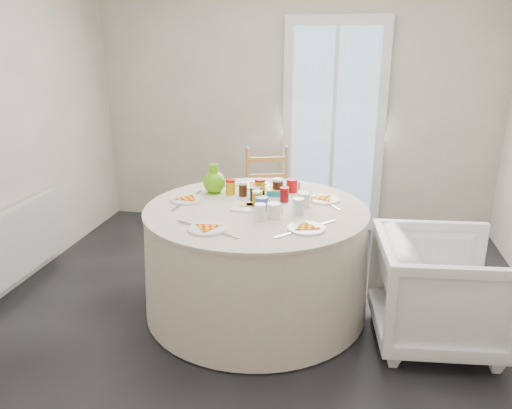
% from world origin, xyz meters
% --- Properties ---
extents(floor, '(4.00, 4.00, 0.00)m').
position_xyz_m(floor, '(0.00, 0.00, 0.00)').
color(floor, black).
rests_on(floor, ground).
extents(wall_back, '(4.00, 0.02, 2.60)m').
position_xyz_m(wall_back, '(0.00, 2.00, 1.30)').
color(wall_back, '#BCB5A3').
rests_on(wall_back, floor).
extents(glass_door, '(1.00, 0.08, 2.10)m').
position_xyz_m(glass_door, '(0.40, 1.95, 1.05)').
color(glass_door, silver).
rests_on(glass_door, floor).
extents(radiator, '(0.07, 1.00, 0.55)m').
position_xyz_m(radiator, '(-1.94, 0.20, 0.38)').
color(radiator, silver).
rests_on(radiator, floor).
extents(table, '(1.59, 1.59, 0.81)m').
position_xyz_m(table, '(-0.05, 0.16, 0.38)').
color(table, beige).
rests_on(table, floor).
extents(wooden_chair, '(0.52, 0.50, 0.95)m').
position_xyz_m(wooden_chair, '(-0.13, 1.25, 0.47)').
color(wooden_chair, tan).
rests_on(wooden_chair, floor).
extents(armchair, '(0.79, 0.84, 0.80)m').
position_xyz_m(armchair, '(1.18, -0.04, 0.39)').
color(armchair, white).
rests_on(armchair, floor).
extents(place_settings, '(1.29, 1.29, 0.02)m').
position_xyz_m(place_settings, '(-0.05, 0.16, 0.77)').
color(place_settings, silver).
rests_on(place_settings, table).
extents(jar_cluster, '(0.49, 0.27, 0.14)m').
position_xyz_m(jar_cluster, '(-0.10, 0.38, 0.82)').
color(jar_cluster, brown).
rests_on(jar_cluster, table).
extents(butter_tub, '(0.14, 0.11, 0.05)m').
position_xyz_m(butter_tub, '(0.03, 0.47, 0.79)').
color(butter_tub, teal).
rests_on(butter_tub, table).
extents(green_pitcher, '(0.21, 0.21, 0.22)m').
position_xyz_m(green_pitcher, '(-0.42, 0.45, 0.87)').
color(green_pitcher, '#5CAC10').
rests_on(green_pitcher, table).
extents(cheese_platter, '(0.32, 0.21, 0.04)m').
position_xyz_m(cheese_platter, '(-0.05, 0.15, 0.77)').
color(cheese_platter, silver).
rests_on(cheese_platter, table).
extents(mugs_glasses, '(0.86, 0.86, 0.12)m').
position_xyz_m(mugs_glasses, '(0.10, 0.20, 0.81)').
color(mugs_glasses, '#AAAAAA').
rests_on(mugs_glasses, table).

